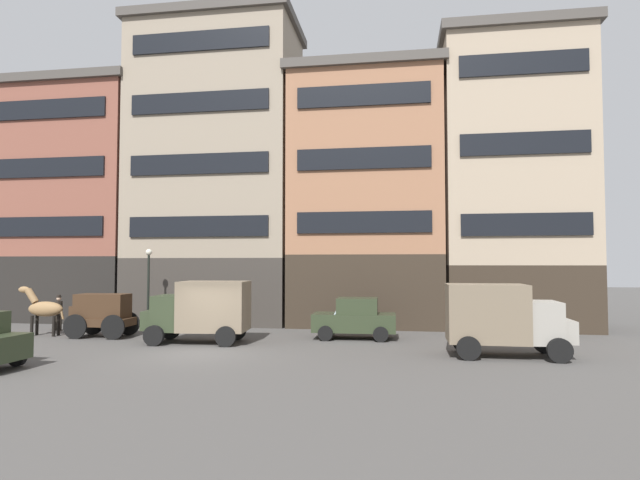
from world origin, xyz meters
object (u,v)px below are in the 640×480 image
at_px(pedestrian_officer, 59,311).
at_px(streetlamp_curbside, 148,277).
at_px(draft_horse, 44,308).
at_px(delivery_truck_near, 201,309).
at_px(sedan_dark, 355,318).
at_px(delivery_truck_far, 503,317).
at_px(cargo_wagon, 102,312).

bearing_deg(pedestrian_officer, streetlamp_curbside, 11.74).
height_order(draft_horse, delivery_truck_near, delivery_truck_near).
xyz_separation_m(sedan_dark, streetlamp_curbside, (-10.69, 1.42, 1.76)).
xyz_separation_m(pedestrian_officer, streetlamp_curbside, (4.36, 0.91, 1.69)).
relative_size(pedestrian_officer, streetlamp_curbside, 0.44).
bearing_deg(delivery_truck_far, draft_horse, 173.54).
bearing_deg(sedan_dark, streetlamp_curbside, 172.43).
relative_size(cargo_wagon, delivery_truck_far, 0.68).
height_order(pedestrian_officer, streetlamp_curbside, streetlamp_curbside).
bearing_deg(sedan_dark, delivery_truck_near, -160.91).
height_order(draft_horse, delivery_truck_far, delivery_truck_far).
bearing_deg(delivery_truck_far, sedan_dark, 147.93).
xyz_separation_m(cargo_wagon, draft_horse, (-2.95, -0.00, 0.12)).
relative_size(draft_horse, streetlamp_curbside, 0.57).
xyz_separation_m(draft_horse, delivery_truck_near, (8.12, -0.92, 0.15)).
height_order(draft_horse, sedan_dark, draft_horse).
relative_size(draft_horse, delivery_truck_near, 0.52).
height_order(cargo_wagon, pedestrian_officer, cargo_wagon).
relative_size(cargo_wagon, draft_horse, 1.26).
distance_m(sedan_dark, pedestrian_officer, 15.06).
relative_size(delivery_truck_far, sedan_dark, 1.17).
height_order(cargo_wagon, streetlamp_curbside, streetlamp_curbside).
bearing_deg(draft_horse, pedestrian_officer, 106.42).
relative_size(delivery_truck_near, delivery_truck_far, 1.02).
height_order(delivery_truck_near, streetlamp_curbside, streetlamp_curbside).
distance_m(cargo_wagon, streetlamp_curbside, 3.23).
relative_size(delivery_truck_near, streetlamp_curbside, 1.09).
bearing_deg(draft_horse, sedan_dark, 5.08).
distance_m(pedestrian_officer, streetlamp_curbside, 4.76).
height_order(cargo_wagon, sedan_dark, cargo_wagon).
bearing_deg(draft_horse, delivery_truck_near, -6.49).
bearing_deg(delivery_truck_far, delivery_truck_near, 173.57).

